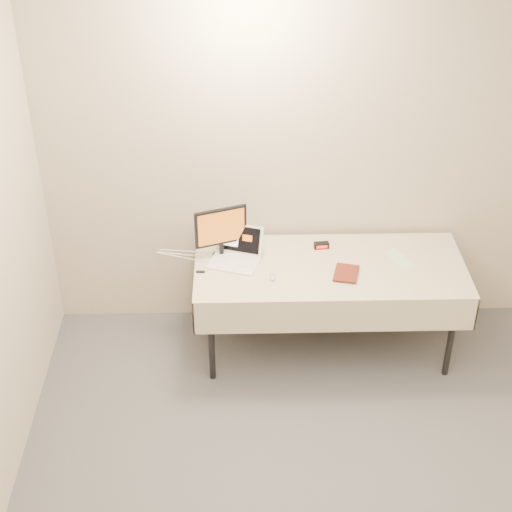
{
  "coord_description": "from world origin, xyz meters",
  "views": [
    {
      "loc": [
        -0.62,
        -2.38,
        3.76
      ],
      "look_at": [
        -0.51,
        1.99,
        0.86
      ],
      "focal_mm": 55.0,
      "sensor_mm": 36.0,
      "label": 1
    }
  ],
  "objects_px": {
    "monitor": "(221,229)",
    "book": "(335,260)",
    "table": "(330,273)",
    "laptop": "(236,253)"
  },
  "relations": [
    {
      "from": "book",
      "to": "laptop",
      "type": "bearing_deg",
      "value": 178.58
    },
    {
      "from": "table",
      "to": "laptop",
      "type": "bearing_deg",
      "value": 172.04
    },
    {
      "from": "laptop",
      "to": "book",
      "type": "height_order",
      "value": "laptop"
    },
    {
      "from": "monitor",
      "to": "book",
      "type": "height_order",
      "value": "monitor"
    },
    {
      "from": "table",
      "to": "monitor",
      "type": "bearing_deg",
      "value": 169.54
    },
    {
      "from": "book",
      "to": "monitor",
      "type": "bearing_deg",
      "value": 177.26
    },
    {
      "from": "monitor",
      "to": "table",
      "type": "bearing_deg",
      "value": -29.7
    },
    {
      "from": "table",
      "to": "laptop",
      "type": "relative_size",
      "value": 4.65
    },
    {
      "from": "monitor",
      "to": "book",
      "type": "xyz_separation_m",
      "value": [
        0.77,
        -0.23,
        -0.12
      ]
    },
    {
      "from": "laptop",
      "to": "monitor",
      "type": "height_order",
      "value": "monitor"
    }
  ]
}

